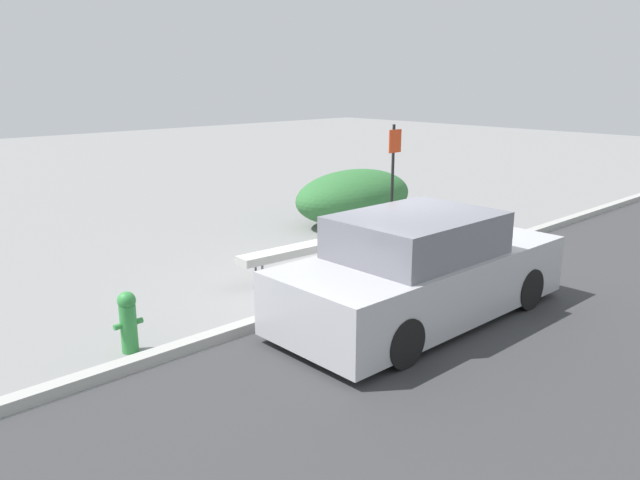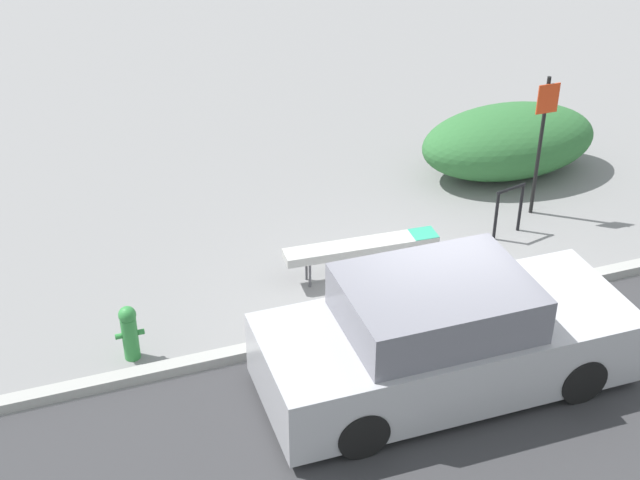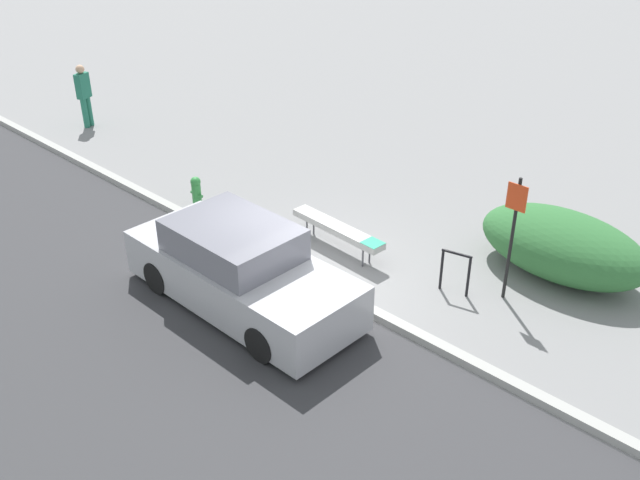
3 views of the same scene
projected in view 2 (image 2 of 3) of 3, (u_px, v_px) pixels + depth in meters
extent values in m
plane|color=gray|center=(431.00, 315.00, 11.93)|extent=(60.00, 60.00, 0.00)
cube|color=#A8A8A3|center=(431.00, 311.00, 11.90)|extent=(60.00, 0.20, 0.13)
cylinder|color=#515156|center=(310.00, 275.00, 12.41)|extent=(0.04, 0.04, 0.40)
cylinder|color=#515156|center=(415.00, 258.00, 12.78)|extent=(0.04, 0.04, 0.40)
cylinder|color=#515156|center=(306.00, 268.00, 12.57)|extent=(0.04, 0.04, 0.40)
cylinder|color=#515156|center=(410.00, 251.00, 12.94)|extent=(0.04, 0.04, 0.40)
cube|color=#B2B2AD|center=(361.00, 247.00, 12.54)|extent=(2.25, 0.47, 0.13)
cube|color=teal|center=(424.00, 233.00, 12.72)|extent=(0.38, 0.35, 0.01)
cylinder|color=black|center=(496.00, 216.00, 13.41)|extent=(0.05, 0.05, 0.80)
cylinder|color=black|center=(520.00, 208.00, 13.64)|extent=(0.05, 0.05, 0.80)
cylinder|color=black|center=(511.00, 189.00, 13.32)|extent=(0.55, 0.17, 0.05)
cylinder|color=black|center=(540.00, 147.00, 13.73)|extent=(0.06, 0.06, 2.30)
cube|color=red|center=(548.00, 99.00, 13.28)|extent=(0.36, 0.02, 0.46)
cylinder|color=#338C3F|center=(130.00, 338.00, 11.02)|extent=(0.20, 0.20, 0.60)
sphere|color=#338C3F|center=(127.00, 315.00, 10.84)|extent=(0.22, 0.22, 0.22)
cylinder|color=#338C3F|center=(118.00, 336.00, 10.95)|extent=(0.08, 0.07, 0.07)
cylinder|color=#338C3F|center=(141.00, 332.00, 11.03)|extent=(0.08, 0.07, 0.07)
ellipsoid|color=#337038|center=(509.00, 141.00, 15.22)|extent=(3.18, 1.77, 1.20)
cylinder|color=black|center=(512.00, 303.00, 11.65)|extent=(0.60, 0.19, 0.60)
cylinder|color=black|center=(581.00, 379.00, 10.36)|extent=(0.60, 0.19, 0.60)
cylinder|color=black|center=(314.00, 346.00, 10.89)|extent=(0.60, 0.19, 0.60)
cylinder|color=black|center=(362.00, 433.00, 9.60)|extent=(0.60, 0.19, 0.60)
cube|color=#B7B7BC|center=(446.00, 347.00, 10.51)|extent=(4.43, 1.79, 0.82)
cube|color=slate|center=(436.00, 303.00, 10.11)|extent=(2.14, 1.59, 0.57)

